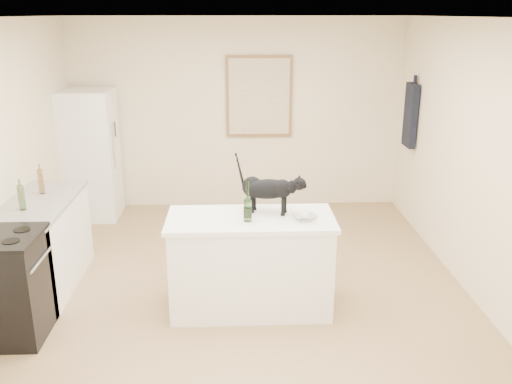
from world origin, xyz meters
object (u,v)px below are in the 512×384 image
Objects in this scene: fridge at (90,155)px; black_cat at (267,192)px; wine_bottle at (248,203)px; glass_bowl at (305,218)px; stove at (7,288)px.

fridge is 2.96× the size of black_cat.
black_cat is at bearing 48.63° from wine_bottle.
black_cat is 2.74× the size of glass_bowl.
fridge is at bearing 133.58° from glass_bowl.
black_cat is at bearing 13.21° from stove.
wine_bottle is at bearing -114.02° from black_cat.
glass_bowl is (0.31, -0.22, -0.18)m from black_cat.
black_cat is at bearing -47.79° from fridge.
wine_bottle reaches higher than stove.
stove is 4.29× the size of glass_bowl.
black_cat is (2.21, -2.43, 0.25)m from fridge.
stove is at bearing -173.19° from glass_bowl.
stove is 0.53× the size of fridge.
glass_bowl is at bearing -46.42° from fridge.
fridge is at bearing 127.43° from wine_bottle.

